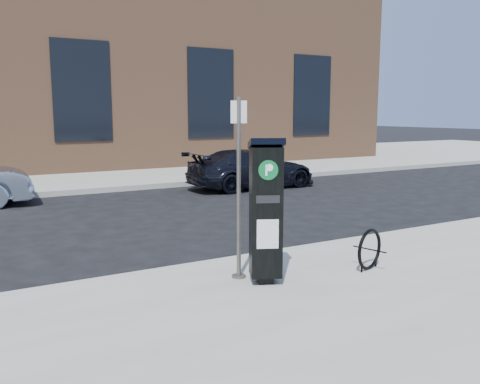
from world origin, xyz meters
TOP-DOWN VIEW (x-y plane):
  - ground at (0.00, 0.00)m, footprint 120.00×120.00m
  - sidewalk_far at (0.00, 14.00)m, footprint 60.00×12.00m
  - curb_near at (0.00, -0.02)m, footprint 60.00×0.12m
  - curb_far at (0.00, 8.02)m, footprint 60.00×0.12m
  - building at (-0.00, 17.00)m, footprint 28.00×10.05m
  - parking_kiosk at (-0.78, -1.19)m, footprint 0.53×0.50m
  - sign_pole at (-0.97, -0.85)m, footprint 0.20×0.18m
  - bike_rack at (0.74, -1.43)m, footprint 0.56×0.20m
  - car_dark at (3.74, 6.71)m, footprint 4.07×1.74m

SIDE VIEW (x-z plane):
  - ground at x=0.00m, z-range 0.00..0.00m
  - sidewalk_far at x=0.00m, z-range 0.00..0.15m
  - curb_near at x=0.00m, z-range -0.01..0.15m
  - curb_far at x=0.00m, z-range -0.01..0.15m
  - bike_rack at x=0.74m, z-range 0.14..0.71m
  - car_dark at x=3.74m, z-range 0.00..1.17m
  - parking_kiosk at x=-0.78m, z-range 0.17..1.99m
  - sign_pole at x=-0.97m, z-range 0.14..2.44m
  - building at x=0.00m, z-range 0.02..8.27m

